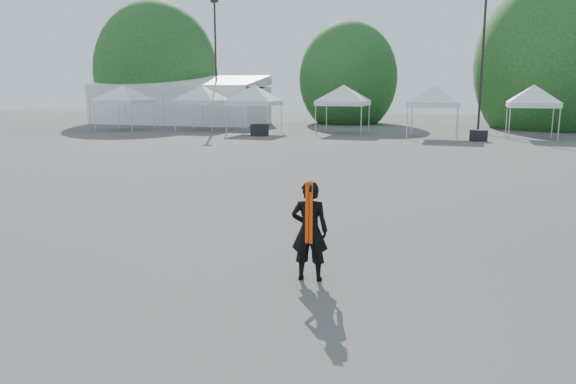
% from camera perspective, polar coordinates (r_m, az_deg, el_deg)
% --- Properties ---
extents(ground, '(120.00, 120.00, 0.00)m').
position_cam_1_polar(ground, '(10.54, 4.73, -6.82)').
color(ground, '#474442').
rests_on(ground, ground).
extents(marquee, '(15.00, 6.25, 4.23)m').
position_cam_1_polar(marquee, '(50.95, -10.92, 9.05)').
color(marquee, white).
rests_on(marquee, ground).
extents(light_pole_west, '(0.60, 0.25, 10.30)m').
position_cam_1_polar(light_pole_west, '(48.32, -7.37, 13.59)').
color(light_pole_west, black).
rests_on(light_pole_west, ground).
extents(light_pole_east, '(0.60, 0.25, 9.80)m').
position_cam_1_polar(light_pole_east, '(41.89, 19.17, 13.23)').
color(light_pole_east, black).
rests_on(light_pole_east, ground).
extents(tree_far_w, '(4.80, 4.80, 7.30)m').
position_cam_1_polar(tree_far_w, '(55.53, -13.22, 11.72)').
color(tree_far_w, '#382314').
rests_on(tree_far_w, ground).
extents(tree_mid_w, '(4.16, 4.16, 6.33)m').
position_cam_1_polar(tree_mid_w, '(50.85, 6.13, 11.38)').
color(tree_mid_w, '#382314').
rests_on(tree_mid_w, ground).
extents(tree_mid_e, '(5.12, 5.12, 7.79)m').
position_cam_1_polar(tree_mid_e, '(49.31, 26.06, 11.48)').
color(tree_mid_e, '#382314').
rests_on(tree_mid_e, ground).
extents(tent_a, '(4.71, 4.71, 3.88)m').
position_cam_1_polar(tent_a, '(44.33, -16.36, 10.03)').
color(tent_a, silver).
rests_on(tent_a, ground).
extents(tent_b, '(4.52, 4.52, 3.88)m').
position_cam_1_polar(tent_b, '(43.03, -8.77, 10.32)').
color(tent_b, silver).
rests_on(tent_b, ground).
extents(tent_c, '(4.52, 4.52, 3.88)m').
position_cam_1_polar(tent_c, '(39.64, -3.47, 10.41)').
color(tent_c, silver).
rests_on(tent_c, ground).
extents(tent_d, '(4.70, 4.70, 3.88)m').
position_cam_1_polar(tent_d, '(39.52, 5.66, 10.38)').
color(tent_d, silver).
rests_on(tent_d, ground).
extents(tent_e, '(4.43, 4.43, 3.88)m').
position_cam_1_polar(tent_e, '(36.89, 14.66, 10.09)').
color(tent_e, silver).
rests_on(tent_e, ground).
extents(tent_f, '(4.22, 4.22, 3.88)m').
position_cam_1_polar(tent_f, '(38.54, 23.73, 9.55)').
color(tent_f, silver).
rests_on(tent_f, ground).
extents(man, '(0.65, 0.47, 1.67)m').
position_cam_1_polar(man, '(9.21, 2.20, -3.94)').
color(man, black).
rests_on(man, ground).
extents(crate_west, '(1.03, 0.83, 0.77)m').
position_cam_1_polar(crate_west, '(37.34, -2.90, 6.30)').
color(crate_west, black).
rests_on(crate_west, ground).
extents(crate_mid, '(1.04, 0.95, 0.66)m').
position_cam_1_polar(crate_mid, '(35.46, 18.78, 5.45)').
color(crate_mid, black).
rests_on(crate_mid, ground).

